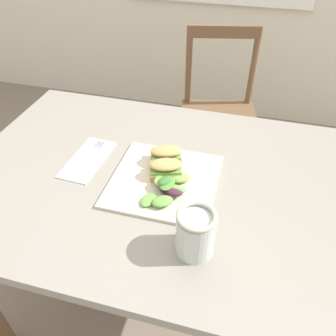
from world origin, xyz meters
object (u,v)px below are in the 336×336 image
at_px(sandwich_half_front, 166,168).
at_px(fork_on_napkin, 91,155).
at_px(plate_lunch, 164,181).
at_px(dining_table, 152,207).
at_px(mason_jar_iced_tea, 195,234).
at_px(sandwich_half_back, 166,155).
at_px(chair_wooden_far, 219,115).

relative_size(sandwich_half_front, fork_on_napkin, 0.57).
distance_m(plate_lunch, fork_on_napkin, 0.26).
relative_size(dining_table, mason_jar_iced_tea, 9.40).
xyz_separation_m(sandwich_half_front, sandwich_half_back, (-0.02, 0.06, 0.00)).
xyz_separation_m(plate_lunch, fork_on_napkin, (-0.26, 0.05, 0.00)).
height_order(chair_wooden_far, sandwich_half_front, chair_wooden_far).
distance_m(dining_table, plate_lunch, 0.15).
bearing_deg(chair_wooden_far, dining_table, -96.46).
distance_m(dining_table, mason_jar_iced_tea, 0.35).
bearing_deg(mason_jar_iced_tea, sandwich_half_front, 120.30).
bearing_deg(dining_table, chair_wooden_far, 83.54).
height_order(dining_table, plate_lunch, plate_lunch).
bearing_deg(mason_jar_iced_tea, dining_table, 128.54).
distance_m(dining_table, sandwich_half_back, 0.19).
bearing_deg(plate_lunch, sandwich_half_front, 89.56).
distance_m(fork_on_napkin, mason_jar_iced_tea, 0.47).
height_order(sandwich_half_front, sandwich_half_back, same).
height_order(chair_wooden_far, fork_on_napkin, chair_wooden_far).
bearing_deg(dining_table, sandwich_half_front, -1.97).
height_order(sandwich_half_back, mason_jar_iced_tea, mason_jar_iced_tea).
distance_m(chair_wooden_far, plate_lunch, 0.95).
xyz_separation_m(dining_table, sandwich_half_back, (0.03, 0.06, 0.18)).
bearing_deg(fork_on_napkin, sandwich_half_back, 5.44).
height_order(dining_table, fork_on_napkin, fork_on_napkin).
height_order(dining_table, mason_jar_iced_tea, mason_jar_iced_tea).
bearing_deg(sandwich_half_front, fork_on_napkin, 171.50).
bearing_deg(sandwich_half_front, dining_table, 178.03).
distance_m(dining_table, fork_on_napkin, 0.26).
relative_size(chair_wooden_far, mason_jar_iced_tea, 7.19).
height_order(plate_lunch, sandwich_half_back, sandwich_half_back).
relative_size(plate_lunch, sandwich_half_back, 2.84).
bearing_deg(chair_wooden_far, plate_lunch, -93.26).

